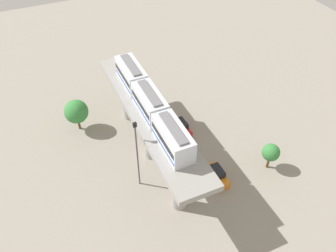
{
  "coord_description": "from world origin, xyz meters",
  "views": [
    {
      "loc": [
        -11.98,
        -32.66,
        37.39
      ],
      "look_at": [
        2.5,
        -0.27,
        5.0
      ],
      "focal_mm": 37.39,
      "sensor_mm": 36.0,
      "label": 1
    }
  ],
  "objects": [
    {
      "name": "ground_plane",
      "position": [
        0.0,
        0.0,
        0.0
      ],
      "size": [
        120.0,
        120.0,
        0.0
      ],
      "primitive_type": "plane",
      "color": "gray"
    },
    {
      "name": "viaduct",
      "position": [
        0.0,
        0.0,
        6.25
      ],
      "size": [
        5.2,
        28.85,
        8.34
      ],
      "color": "#999691",
      "rests_on": "ground"
    },
    {
      "name": "train",
      "position": [
        0.0,
        -0.27,
        9.87
      ],
      "size": [
        2.64,
        20.5,
        3.24
      ],
      "color": "silver",
      "rests_on": "viaduct"
    },
    {
      "name": "parked_car_orange",
      "position": [
        6.36,
        -7.63,
        0.74
      ],
      "size": [
        1.82,
        4.21,
        1.76
      ],
      "rotation": [
        0.0,
        0.0,
        -0.01
      ],
      "color": "orange",
      "rests_on": "ground"
    },
    {
      "name": "parked_car_red",
      "position": [
        6.09,
        2.93,
        0.74
      ],
      "size": [
        2.01,
        4.28,
        1.76
      ],
      "rotation": [
        0.0,
        0.0,
        0.05
      ],
      "color": "red",
      "rests_on": "ground"
    },
    {
      "name": "tree_near_viaduct",
      "position": [
        13.96,
        -8.71,
        2.9
      ],
      "size": [
        2.45,
        2.45,
        4.16
      ],
      "color": "brown",
      "rests_on": "ground"
    },
    {
      "name": "tree_mid_lot",
      "position": [
        -8.15,
        9.9,
        3.45
      ],
      "size": [
        3.66,
        3.66,
        5.29
      ],
      "color": "brown",
      "rests_on": "ground"
    },
    {
      "name": "signal_post",
      "position": [
        -3.4,
        -4.17,
        6.0
      ],
      "size": [
        0.44,
        0.28,
        10.94
      ],
      "color": "#4C4C51",
      "rests_on": "ground"
    }
  ]
}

